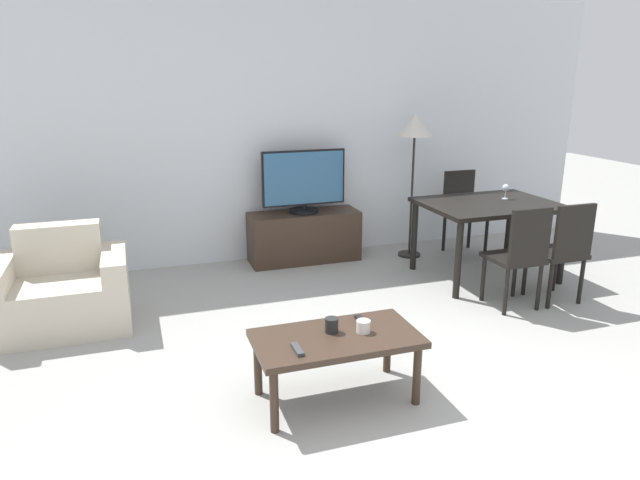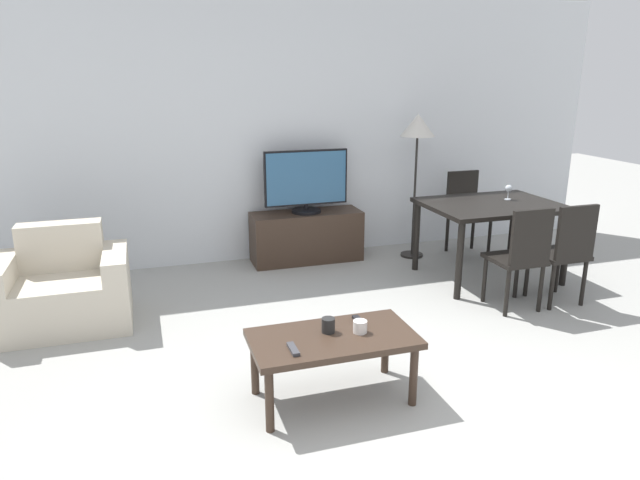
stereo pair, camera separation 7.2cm
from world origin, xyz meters
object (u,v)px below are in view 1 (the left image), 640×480
object	(u,v)px
armchair	(62,292)
cup_white_near	(363,326)
coffee_table	(336,344)
remote_secondary	(297,349)
tv_stand	(304,237)
cup_colored_far	(332,325)
wine_glass_left	(506,189)
dining_chair_near	(520,253)
dining_table	(489,211)
remote_primary	(362,321)
tv	(304,182)
dining_chair_far	(463,208)
floor_lamp	(415,133)
dining_chair_near_right	(563,248)

from	to	relation	value
armchair	cup_white_near	world-z (taller)	armchair
coffee_table	remote_secondary	distance (m)	0.30
armchair	tv_stand	world-z (taller)	armchair
cup_colored_far	wine_glass_left	xyz separation A→B (m)	(2.36, 1.62, 0.37)
armchair	tv_stand	bearing A→B (deg)	22.99
armchair	dining_chair_near	world-z (taller)	dining_chair_near
dining_table	coffee_table	bearing A→B (deg)	-143.10
cup_colored_far	remote_secondary	bearing A→B (deg)	-147.68
remote_primary	cup_colored_far	world-z (taller)	cup_colored_far
dining_table	dining_chair_near	distance (m)	0.82
tv	dining_chair_far	bearing A→B (deg)	-7.91
floor_lamp	wine_glass_left	world-z (taller)	floor_lamp
dining_table	remote_secondary	world-z (taller)	dining_table
dining_table	cup_white_near	world-z (taller)	dining_table
floor_lamp	wine_glass_left	bearing A→B (deg)	-50.15
coffee_table	cup_colored_far	bearing A→B (deg)	101.55
coffee_table	wine_glass_left	world-z (taller)	wine_glass_left
tv_stand	wine_glass_left	xyz separation A→B (m)	(1.75, -0.94, 0.58)
armchair	cup_white_near	distance (m)	2.48
dining_chair_near	tv	bearing A→B (deg)	126.09
tv	dining_chair_near_right	xyz separation A→B (m)	(1.74, -1.79, -0.35)
coffee_table	dining_chair_near_right	bearing A→B (deg)	19.28
tv_stand	floor_lamp	world-z (taller)	floor_lamp
armchair	wine_glass_left	size ratio (longest dim) A/B	6.80
cup_white_near	wine_glass_left	xyz separation A→B (m)	(2.18, 1.68, 0.38)
coffee_table	dining_table	xyz separation A→B (m)	(2.12, 1.60, 0.28)
dining_chair_near	tv_stand	bearing A→B (deg)	126.05
dining_table	wine_glass_left	distance (m)	0.30
tv_stand	wine_glass_left	distance (m)	2.07
dining_table	dining_chair_near_right	distance (m)	0.82
dining_chair_near	floor_lamp	world-z (taller)	floor_lamp
wine_glass_left	floor_lamp	bearing A→B (deg)	129.85
wine_glass_left	armchair	bearing A→B (deg)	-179.78
tv_stand	wine_glass_left	world-z (taller)	wine_glass_left
tv_stand	tv	size ratio (longest dim) A/B	1.32
tv	cup_white_near	size ratio (longest dim) A/B	10.37
dining_chair_near	remote_secondary	bearing A→B (deg)	-156.90
tv	remote_secondary	bearing A→B (deg)	-107.78
tv	cup_colored_far	distance (m)	2.66
tv_stand	coffee_table	xyz separation A→B (m)	(-0.60, -2.62, 0.11)
remote_primary	remote_secondary	bearing A→B (deg)	-153.98
tv_stand	cup_white_near	bearing A→B (deg)	-99.32
tv	coffee_table	distance (m)	2.72
coffee_table	cup_white_near	world-z (taller)	cup_white_near
floor_lamp	remote_primary	distance (m)	2.88
remote_primary	cup_white_near	xyz separation A→B (m)	(-0.05, -0.13, 0.03)
armchair	floor_lamp	world-z (taller)	floor_lamp
tv_stand	dining_table	distance (m)	1.88
tv	cup_white_near	world-z (taller)	tv
tv	remote_primary	distance (m)	2.55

